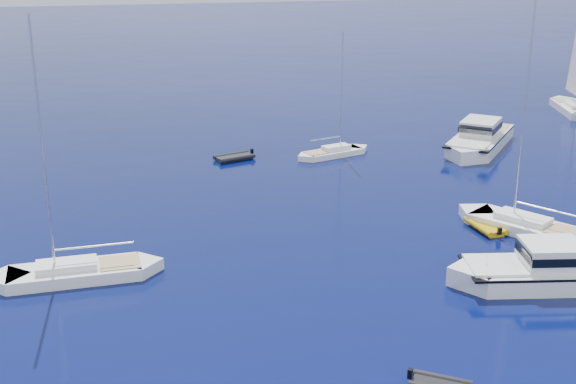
% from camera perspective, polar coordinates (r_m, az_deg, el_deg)
% --- Properties ---
extents(motor_cruiser_centre, '(12.75, 5.81, 3.23)m').
position_cam_1_polar(motor_cruiser_centre, '(46.77, 18.66, -6.44)').
color(motor_cruiser_centre, white).
rests_on(motor_cruiser_centre, ground).
extents(motor_cruiser_distant, '(11.49, 12.81, 3.47)m').
position_cam_1_polar(motor_cruiser_distant, '(73.65, 13.89, 3.13)').
color(motor_cruiser_distant, silver).
rests_on(motor_cruiser_distant, ground).
extents(sailboat_mid_r, '(8.66, 10.74, 16.27)m').
position_cam_1_polar(sailboat_mid_r, '(54.05, 17.33, -2.87)').
color(sailboat_mid_r, white).
rests_on(sailboat_mid_r, ground).
extents(sailboat_mid_l, '(10.81, 3.33, 15.70)m').
position_cam_1_polar(sailboat_mid_l, '(46.62, -15.45, -6.20)').
color(sailboat_mid_l, white).
rests_on(sailboat_mid_l, ground).
extents(sailboat_centre, '(8.00, 4.33, 11.41)m').
position_cam_1_polar(sailboat_centre, '(69.35, 3.36, 2.70)').
color(sailboat_centre, white).
rests_on(sailboat_centre, ground).
extents(sailboat_sails_far, '(5.74, 11.91, 16.95)m').
position_cam_1_polar(sailboat_sails_far, '(91.92, 20.33, 5.56)').
color(sailboat_sails_far, white).
rests_on(sailboat_sails_far, ground).
extents(tender_yellow, '(2.19, 3.53, 0.95)m').
position_cam_1_polar(tender_yellow, '(53.77, 14.39, -2.71)').
color(tender_yellow, '#BE980B').
rests_on(tender_yellow, ground).
extents(tender_grey_far, '(4.03, 3.02, 0.95)m').
position_cam_1_polar(tender_grey_far, '(68.18, -4.00, 2.40)').
color(tender_grey_far, black).
rests_on(tender_grey_far, ground).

